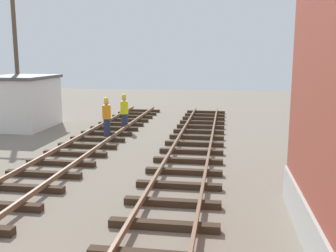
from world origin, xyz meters
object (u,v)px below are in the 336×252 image
object	(u,v)px
track_worker_distant	(124,112)
track_worker_foreground	(107,117)
utility_pole_far	(16,49)
control_hut	(22,102)

from	to	relation	value
track_worker_distant	track_worker_foreground	bearing A→B (deg)	-104.69
track_worker_foreground	track_worker_distant	size ratio (longest dim) A/B	1.00
utility_pole_far	track_worker_distant	bearing A→B (deg)	-16.64
control_hut	track_worker_distant	xyz separation A→B (m)	(5.53, 0.09, -0.46)
utility_pole_far	track_worker_distant	size ratio (longest dim) A/B	4.28
utility_pole_far	track_worker_distant	world-z (taller)	utility_pole_far
control_hut	utility_pole_far	world-z (taller)	utility_pole_far
control_hut	utility_pole_far	size ratio (longest dim) A/B	0.48
utility_pole_far	track_worker_distant	xyz separation A→B (m)	(6.91, -2.07, -3.26)
track_worker_foreground	control_hut	bearing A→B (deg)	163.16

